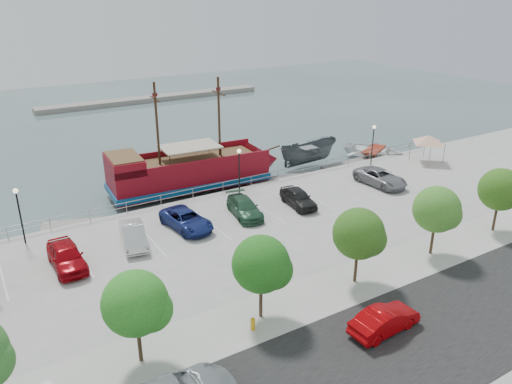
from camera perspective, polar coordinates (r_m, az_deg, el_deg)
ground at (r=40.51m, az=2.69°, el=-4.57°), size 160.00×160.00×0.00m
street at (r=30.06m, az=20.53°, el=-14.25°), size 100.00×8.00×0.04m
sidewalk at (r=33.27m, az=12.49°, el=-9.48°), size 100.00×4.00×0.05m
seawall_railing at (r=46.00m, az=-2.70°, el=0.85°), size 50.00×0.06×1.00m
far_shore at (r=91.95m, az=-11.60°, el=10.43°), size 40.00×3.00×0.80m
pirate_ship at (r=49.00m, az=-6.24°, el=2.51°), size 17.89×5.97×11.18m
patrol_boat at (r=55.22m, az=6.00°, el=4.22°), size 7.19×3.06×2.73m
speedboat at (r=59.51m, az=13.30°, el=4.39°), size 7.49×8.33×1.42m
dock_west at (r=43.61m, az=-19.21°, el=-3.58°), size 6.60×3.73×0.36m
dock_mid at (r=50.78m, az=3.03°, el=1.32°), size 7.36×3.13×0.41m
dock_east at (r=56.41m, az=11.06°, el=3.09°), size 7.84×2.64×0.44m
canopy_tent at (r=56.18m, az=19.19°, el=6.13°), size 4.34×4.34×3.35m
street_sedan at (r=28.45m, az=14.48°, el=-13.99°), size 4.31×1.71×1.40m
fire_hydrant at (r=27.83m, az=-0.37°, el=-14.78°), size 0.27×0.27×0.79m
lamp_post_left at (r=39.16m, az=-25.51°, el=-1.46°), size 0.36×0.36×4.28m
lamp_post_mid at (r=44.11m, az=-1.94°, el=3.25°), size 0.36×0.36×4.28m
lamp_post_right at (r=53.45m, az=13.24°, el=6.03°), size 0.36×0.36×4.28m
tree_b at (r=24.81m, az=-13.24°, el=-12.44°), size 3.30×3.20×5.00m
tree_c at (r=27.26m, az=0.91°, el=-8.40°), size 3.30×3.20×5.00m
tree_d at (r=31.12m, az=11.92°, el=-4.83°), size 3.30×3.20×5.00m
tree_e at (r=35.94m, az=20.17°, el=-2.01°), size 3.30×3.20×5.00m
tree_f at (r=41.39m, az=26.33°, el=0.14°), size 3.30×3.20×5.00m
parked_car_a at (r=35.50m, az=-20.85°, el=-6.86°), size 2.04×4.90×1.66m
parked_car_b at (r=37.14m, az=-13.85°, el=-4.81°), size 2.40×4.77×1.50m
parked_car_c at (r=38.87m, az=-7.96°, el=-3.17°), size 3.07×5.41×1.43m
parked_car_d at (r=40.68m, az=-1.33°, el=-1.78°), size 2.76×5.10×1.40m
parked_car_e at (r=42.63m, az=4.85°, el=-0.64°), size 2.30×4.58×1.50m
parked_car_g at (r=48.55m, az=14.01°, el=1.63°), size 2.77×5.54×1.51m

